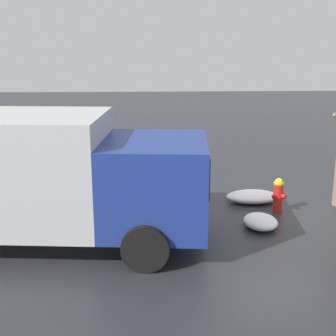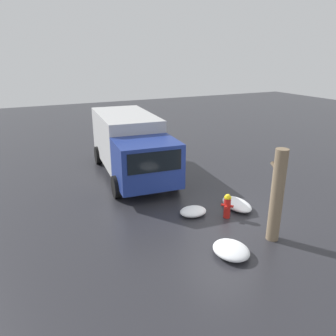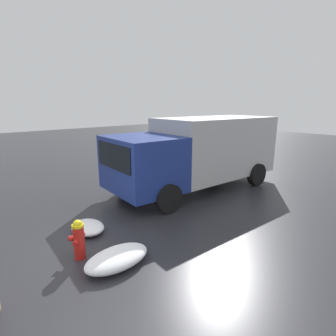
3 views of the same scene
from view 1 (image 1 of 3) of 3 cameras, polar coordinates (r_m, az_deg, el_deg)
ground_plane at (r=12.06m, az=13.14°, el=-5.25°), size 60.00×60.00×0.00m
fire_hydrant at (r=11.91m, az=13.29°, el=-3.20°), size 0.39×0.38×0.88m
delivery_truck at (r=10.01m, az=-16.40°, el=-0.66°), size 7.09×3.20×2.72m
snow_pile_by_hydrant at (r=10.97m, az=11.21°, el=-6.42°), size 0.76×0.97×0.28m
snow_pile_by_tree at (r=12.60m, az=10.30°, el=-3.47°), size 1.40×0.83×0.31m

